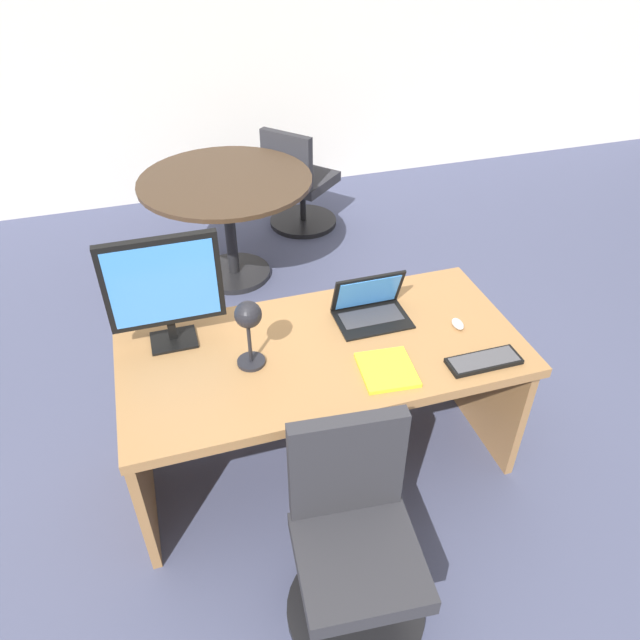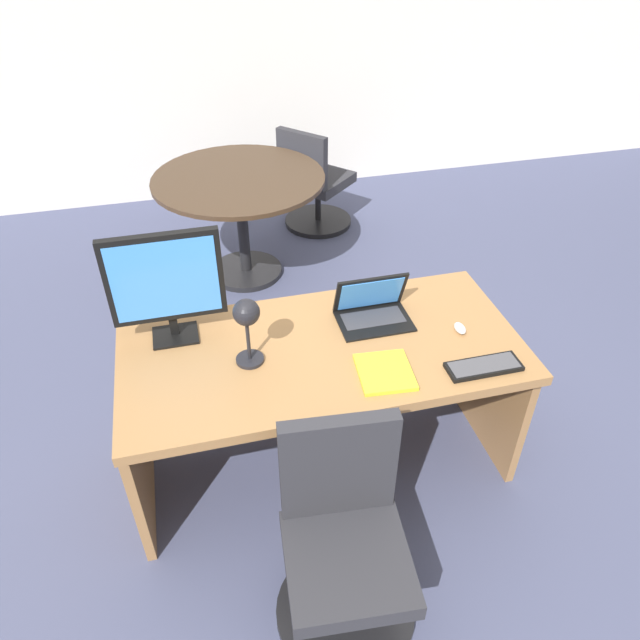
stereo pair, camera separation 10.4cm
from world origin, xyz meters
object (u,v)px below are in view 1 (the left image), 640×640
monitor (164,286)px  book (387,370)px  laptop (370,304)px  meeting_chair_near (299,189)px  keyboard (484,361)px  mouse (458,324)px  desk (320,373)px  desk_lamp (249,322)px  office_chair (354,549)px  meeting_table (228,204)px

monitor → book: monitor is taller
laptop → meeting_chair_near: size_ratio=0.39×
monitor → laptop: size_ratio=1.55×
book → monitor: bearing=150.9°
laptop → keyboard: 0.58m
mouse → keyboard: bearing=-92.2°
desk → keyboard: (0.62, -0.34, 0.20)m
book → desk_lamp: bearing=160.0°
mouse → book: (-0.42, -0.19, -0.01)m
desk → keyboard: bearing=-28.9°
monitor → desk_lamp: 0.41m
laptop → book: bearing=-100.0°
keyboard → book: (-0.41, 0.07, -0.00)m
keyboard → mouse: 0.26m
mouse → office_chair: (-0.73, -0.69, -0.41)m
mouse → office_chair: 1.09m
desk → monitor: monitor is taller
keyboard → meeting_chair_near: (-0.07, 2.73, -0.41)m
desk → laptop: (0.28, 0.12, 0.26)m
office_chair → meeting_chair_near: bearing=78.4°
mouse → office_chair: size_ratio=0.09×
keyboard → office_chair: (-0.72, -0.43, -0.40)m
monitor → desk_lamp: (0.30, -0.27, -0.06)m
monitor → laptop: (0.90, -0.07, -0.23)m
desk_lamp → meeting_chair_near: desk_lamp is taller
office_chair → meeting_chair_near: 3.23m
desk_lamp → desk: bearing=13.9°
mouse → meeting_table: size_ratio=0.07×
desk_lamp → book: size_ratio=1.26×
desk_lamp → office_chair: 0.96m
mouse → book: size_ratio=0.30×
monitor → meeting_table: size_ratio=0.45×
mouse → desk_lamp: desk_lamp is taller
laptop → meeting_chair_near: laptop is taller
monitor → keyboard: bearing=-23.2°
mouse → monitor: bearing=167.6°
desk → meeting_chair_near: bearing=77.0°
monitor → mouse: 1.31m
meeting_chair_near → book: bearing=-97.3°
book → office_chair: 0.71m
mouse → desk_lamp: (-0.95, 0.01, 0.22)m
meeting_table → book: bearing=-81.1°
laptop → desk: bearing=-157.1°
laptop → book: (-0.07, -0.39, -0.06)m
book → meeting_chair_near: bearing=82.7°
desk → office_chair: 0.81m
book → meeting_table: bearing=98.9°
office_chair → meeting_table: office_chair is taller
meeting_table → meeting_chair_near: bearing=41.8°
laptop → desk_lamp: 0.65m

